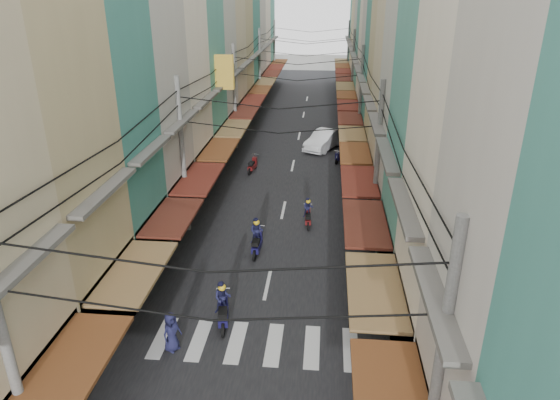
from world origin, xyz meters
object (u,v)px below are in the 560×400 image
Objects in this scene: market_umbrella at (426,254)px; traffic_sign at (418,297)px; bicycle at (409,305)px; white_car at (324,149)px.

traffic_sign is (-0.80, -3.12, -0.01)m from market_umbrella.
bicycle is 0.56× the size of market_umbrella.
market_umbrella reaches higher than white_car.
market_umbrella is 3.22m from traffic_sign.
white_car is 21.68m from market_umbrella.
bicycle is 0.47× the size of traffic_sign.
white_car is at bearing 101.39° from market_umbrella.
bicycle is (3.81, -21.41, 0.00)m from white_car.
white_car reaches higher than bicycle.
traffic_sign is (3.46, -24.26, 2.29)m from white_car.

